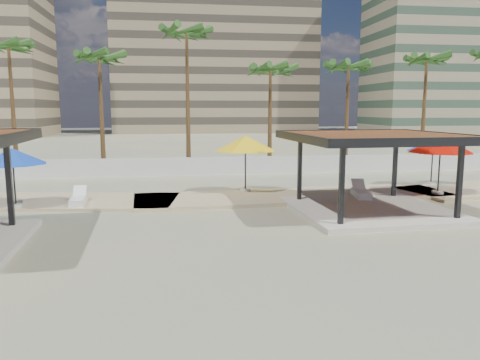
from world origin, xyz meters
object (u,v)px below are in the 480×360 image
(umbrella_c, at_px, (441,145))
(lounger_b, at_px, (361,193))
(lounger_a, at_px, (78,200))
(pavilion_central, at_px, (372,165))

(umbrella_c, distance_m, lounger_b, 4.84)
(lounger_b, bearing_deg, lounger_a, 99.52)
(umbrella_c, relative_size, lounger_b, 1.74)
(umbrella_c, distance_m, lounger_a, 17.84)
(lounger_a, bearing_deg, pavilion_central, -105.84)
(pavilion_central, relative_size, lounger_b, 3.38)
(lounger_a, distance_m, lounger_b, 13.44)
(pavilion_central, distance_m, umbrella_c, 5.67)
(umbrella_c, bearing_deg, lounger_b, -175.73)
(umbrella_c, xyz_separation_m, lounger_b, (-4.24, -0.32, -2.31))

